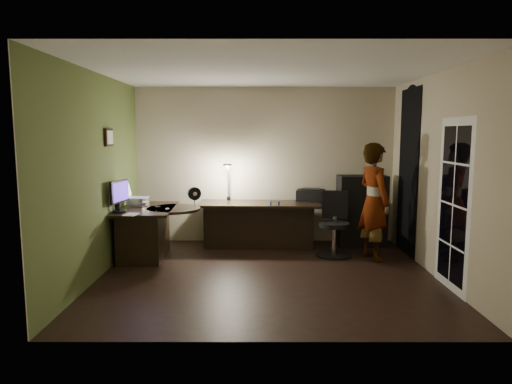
{
  "coord_description": "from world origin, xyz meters",
  "views": [
    {
      "loc": [
        -0.14,
        -5.98,
        1.91
      ],
      "look_at": [
        -0.15,
        1.05,
        1.0
      ],
      "focal_mm": 32.0,
      "sensor_mm": 36.0,
      "label": 1
    }
  ],
  "objects_px": {
    "desk_left": "(147,232)",
    "office_chair": "(334,224)",
    "monitor": "(118,200)",
    "person": "(374,202)",
    "desk_right": "(259,225)",
    "cabinet": "(362,211)"
  },
  "relations": [
    {
      "from": "desk_left",
      "to": "desk_right",
      "type": "xyz_separation_m",
      "value": [
        1.73,
        0.63,
        -0.01
      ]
    },
    {
      "from": "person",
      "to": "office_chair",
      "type": "bearing_deg",
      "value": 54.48
    },
    {
      "from": "monitor",
      "to": "person",
      "type": "bearing_deg",
      "value": 15.32
    },
    {
      "from": "desk_right",
      "to": "cabinet",
      "type": "xyz_separation_m",
      "value": [
        1.74,
        0.1,
        0.22
      ]
    },
    {
      "from": "office_chair",
      "to": "person",
      "type": "relative_size",
      "value": 0.57
    },
    {
      "from": "desk_right",
      "to": "person",
      "type": "distance_m",
      "value": 1.94
    },
    {
      "from": "cabinet",
      "to": "office_chair",
      "type": "distance_m",
      "value": 0.88
    },
    {
      "from": "monitor",
      "to": "office_chair",
      "type": "xyz_separation_m",
      "value": [
        3.19,
        0.51,
        -0.45
      ]
    },
    {
      "from": "desk_left",
      "to": "monitor",
      "type": "height_order",
      "value": "monitor"
    },
    {
      "from": "desk_right",
      "to": "cabinet",
      "type": "distance_m",
      "value": 1.76
    },
    {
      "from": "desk_left",
      "to": "cabinet",
      "type": "relative_size",
      "value": 1.12
    },
    {
      "from": "office_chair",
      "to": "person",
      "type": "xyz_separation_m",
      "value": [
        0.57,
        -0.17,
        0.38
      ]
    },
    {
      "from": "desk_left",
      "to": "office_chair",
      "type": "xyz_separation_m",
      "value": [
        2.9,
        0.07,
        0.11
      ]
    },
    {
      "from": "desk_left",
      "to": "person",
      "type": "bearing_deg",
      "value": -3.85
    },
    {
      "from": "monitor",
      "to": "person",
      "type": "xyz_separation_m",
      "value": [
        3.76,
        0.34,
        -0.07
      ]
    },
    {
      "from": "desk_right",
      "to": "person",
      "type": "xyz_separation_m",
      "value": [
        1.73,
        -0.72,
        0.51
      ]
    },
    {
      "from": "desk_left",
      "to": "monitor",
      "type": "xyz_separation_m",
      "value": [
        -0.3,
        -0.43,
        0.56
      ]
    },
    {
      "from": "desk_left",
      "to": "desk_right",
      "type": "height_order",
      "value": "desk_left"
    },
    {
      "from": "cabinet",
      "to": "desk_left",
      "type": "bearing_deg",
      "value": -170.79
    },
    {
      "from": "desk_left",
      "to": "person",
      "type": "xyz_separation_m",
      "value": [
        3.46,
        -0.1,
        0.5
      ]
    },
    {
      "from": "person",
      "to": "desk_left",
      "type": "bearing_deg",
      "value": 69.42
    },
    {
      "from": "cabinet",
      "to": "office_chair",
      "type": "height_order",
      "value": "cabinet"
    }
  ]
}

